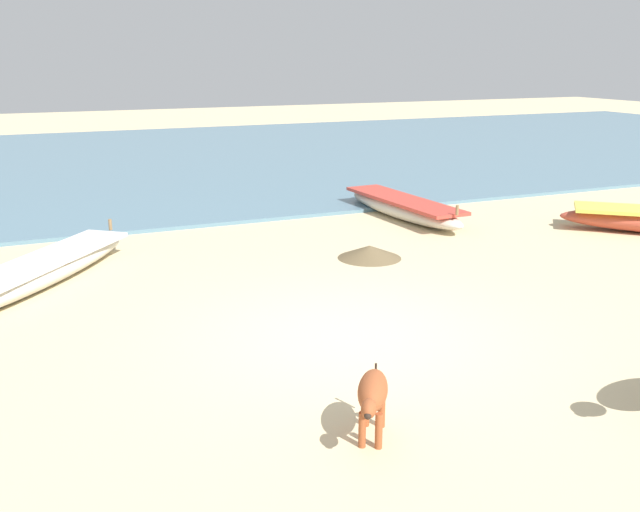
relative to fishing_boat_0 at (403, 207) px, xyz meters
name	(u,v)px	position (x,y,z in m)	size (l,w,h in m)	color
ground	(355,337)	(-4.05, -5.84, -0.23)	(80.00, 80.00, 0.00)	beige
sea_water	(132,162)	(-4.05, 10.80, -0.19)	(60.00, 20.00, 0.08)	slate
fishing_boat_0	(403,207)	(0.00, 0.00, 0.00)	(1.11, 4.15, 0.62)	beige
fishing_boat_1	(34,274)	(-7.67, -2.05, -0.01)	(3.67, 4.25, 0.60)	beige
calf_near_rust	(372,394)	(-5.02, -8.19, 0.22)	(0.66, 0.89, 0.63)	#9E4C28
debris_pile_0	(369,252)	(-2.18, -2.62, -0.12)	(1.13, 1.13, 0.23)	brown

